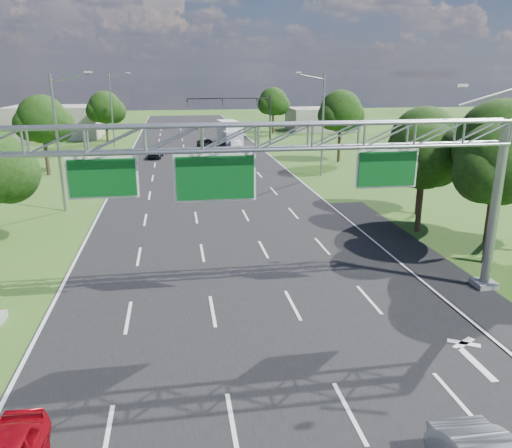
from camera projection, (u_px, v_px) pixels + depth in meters
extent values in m
plane|color=#2D4F17|center=(217.00, 205.00, 39.58)|extent=(220.00, 220.00, 0.00)
cube|color=black|center=(217.00, 205.00, 39.58)|extent=(18.00, 180.00, 0.02)
cube|color=black|center=(438.00, 273.00, 26.04)|extent=(3.00, 30.00, 0.02)
cube|color=gray|center=(484.00, 284.00, 24.31)|extent=(1.00, 1.00, 0.30)
cylinder|color=gray|center=(495.00, 208.00, 23.20)|extent=(0.44, 0.44, 8.00)
cylinder|color=gray|center=(486.00, 97.00, 21.57)|extent=(2.54, 0.12, 0.79)
cube|color=beige|center=(462.00, 85.00, 21.24)|extent=(0.50, 0.22, 0.12)
cube|color=white|center=(103.00, 178.00, 19.90)|extent=(2.80, 0.05, 1.70)
cube|color=#0A501A|center=(103.00, 178.00, 19.84)|extent=(2.62, 0.05, 1.52)
cube|color=white|center=(215.00, 178.00, 20.64)|extent=(3.40, 0.05, 2.00)
cube|color=#0A501A|center=(215.00, 178.00, 20.58)|extent=(3.22, 0.05, 1.82)
cube|color=white|center=(387.00, 169.00, 21.75)|extent=(2.80, 0.05, 1.70)
cube|color=#0A501A|center=(387.00, 169.00, 21.70)|extent=(2.62, 0.05, 1.52)
cylinder|color=black|center=(270.00, 120.00, 73.34)|extent=(0.24, 0.24, 7.00)
cylinder|color=black|center=(229.00, 98.00, 71.52)|extent=(12.00, 0.18, 0.18)
imported|color=black|center=(187.00, 103.00, 70.75)|extent=(0.18, 0.22, 1.10)
imported|color=black|center=(222.00, 102.00, 71.52)|extent=(0.18, 0.22, 1.10)
imported|color=black|center=(257.00, 102.00, 72.30)|extent=(0.18, 0.22, 1.10)
cylinder|color=gray|center=(58.00, 145.00, 36.36)|extent=(0.20, 0.20, 10.00)
cylinder|color=gray|center=(70.00, 78.00, 35.20)|extent=(2.78, 0.12, 0.60)
cube|color=beige|center=(88.00, 72.00, 35.29)|extent=(0.55, 0.22, 0.12)
cylinder|color=gray|center=(112.00, 111.00, 69.43)|extent=(0.20, 0.20, 10.00)
cylinder|color=gray|center=(119.00, 76.00, 68.27)|extent=(2.78, 0.12, 0.60)
cube|color=beige|center=(128.00, 73.00, 68.36)|extent=(0.55, 0.22, 0.12)
cylinder|color=gray|center=(323.00, 126.00, 49.37)|extent=(0.20, 0.20, 10.00)
cylinder|color=gray|center=(312.00, 77.00, 47.81)|extent=(2.78, 0.12, 0.60)
cube|color=beige|center=(298.00, 72.00, 47.49)|extent=(0.55, 0.22, 0.12)
cylinder|color=#2D2116|center=(489.00, 230.00, 26.96)|extent=(0.36, 0.36, 3.74)
sphere|color=black|center=(499.00, 164.00, 25.91)|extent=(4.40, 4.40, 4.40)
sphere|color=black|center=(511.00, 172.00, 26.62)|extent=(3.30, 3.30, 3.30)
sphere|color=black|center=(483.00, 174.00, 25.60)|extent=(3.08, 3.08, 3.08)
cylinder|color=#2D2116|center=(490.00, 210.00, 30.04)|extent=(0.36, 0.36, 4.18)
sphere|color=black|center=(500.00, 142.00, 28.86)|extent=(5.00, 5.00, 5.00)
sphere|color=black|center=(484.00, 152.00, 28.55)|extent=(3.50, 3.50, 3.50)
cylinder|color=#2D2116|center=(419.00, 207.00, 32.54)|extent=(0.36, 0.36, 3.30)
sphere|color=black|center=(424.00, 155.00, 31.55)|extent=(4.40, 4.40, 4.40)
sphere|color=black|center=(436.00, 162.00, 32.26)|extent=(3.30, 3.30, 3.30)
sphere|color=black|center=(411.00, 163.00, 31.24)|extent=(3.08, 3.08, 3.08)
cylinder|color=#2D2116|center=(419.00, 191.00, 36.59)|extent=(0.36, 0.36, 3.52)
sphere|color=black|center=(424.00, 140.00, 35.53)|extent=(4.80, 4.80, 4.80)
sphere|color=black|center=(436.00, 147.00, 36.27)|extent=(3.60, 3.60, 3.60)
sphere|color=black|center=(411.00, 148.00, 35.22)|extent=(3.36, 3.36, 3.36)
sphere|color=black|center=(8.00, 173.00, 29.15)|extent=(3.60, 3.60, 3.60)
cylinder|color=#2D2116|center=(47.00, 157.00, 50.74)|extent=(0.36, 0.36, 3.74)
sphere|color=black|center=(42.00, 119.00, 49.65)|extent=(4.80, 4.80, 4.80)
sphere|color=black|center=(56.00, 125.00, 50.38)|extent=(3.60, 3.60, 3.60)
sphere|color=black|center=(31.00, 124.00, 49.33)|extent=(3.36, 3.36, 3.36)
cylinder|color=#2D2116|center=(107.00, 132.00, 74.89)|extent=(0.36, 0.36, 3.30)
sphere|color=black|center=(105.00, 107.00, 73.86)|extent=(4.80, 4.80, 4.80)
sphere|color=black|center=(114.00, 111.00, 74.59)|extent=(3.60, 3.60, 3.60)
sphere|color=black|center=(97.00, 111.00, 73.55)|extent=(3.36, 3.36, 3.36)
cylinder|color=#2D2116|center=(339.00, 145.00, 58.49)|extent=(0.36, 0.36, 3.96)
sphere|color=black|center=(341.00, 111.00, 57.37)|extent=(4.80, 4.80, 4.80)
sphere|color=black|center=(349.00, 116.00, 58.10)|extent=(3.60, 3.60, 3.60)
sphere|color=black|center=(332.00, 116.00, 57.06)|extent=(3.36, 3.36, 3.36)
cylinder|color=#2D2116|center=(273.00, 123.00, 86.59)|extent=(0.36, 0.36, 3.52)
sphere|color=black|center=(273.00, 101.00, 85.53)|extent=(4.80, 4.80, 4.80)
sphere|color=black|center=(279.00, 105.00, 86.27)|extent=(3.60, 3.60, 3.60)
sphere|color=black|center=(267.00, 104.00, 85.22)|extent=(3.36, 3.36, 3.36)
cube|color=gray|center=(55.00, 122.00, 80.81)|extent=(14.00, 10.00, 5.00)
cube|color=gray|center=(322.00, 119.00, 91.85)|extent=(12.00, 9.00, 4.00)
imported|color=black|center=(207.00, 144.00, 68.96)|extent=(2.67, 4.88, 1.30)
imported|color=black|center=(156.00, 152.00, 61.43)|extent=(2.02, 4.15, 1.37)
imported|color=silver|center=(236.00, 146.00, 67.45)|extent=(1.57, 4.10, 1.33)
cube|color=white|center=(229.00, 132.00, 73.60)|extent=(3.30, 6.58, 3.16)
cube|color=silver|center=(233.00, 140.00, 69.60)|extent=(2.69, 2.60, 2.31)
cylinder|color=black|center=(225.00, 144.00, 69.80)|extent=(0.37, 1.05, 1.05)
cylinder|color=black|center=(241.00, 144.00, 70.16)|extent=(0.37, 1.05, 1.05)
cylinder|color=black|center=(221.00, 139.00, 75.76)|extent=(0.37, 1.05, 1.05)
cylinder|color=black|center=(236.00, 138.00, 76.12)|extent=(0.37, 1.05, 1.05)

